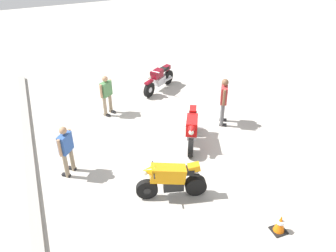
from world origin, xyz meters
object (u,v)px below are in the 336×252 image
object	(u,v)px
person_in_green_shirt	(106,93)
person_in_blue_shirt	(66,148)
person_in_red_shirt	(224,98)
motorcycle_red_sportbike	(192,129)
motorcycle_maroon_cruiser	(159,79)
motorcycle_orange_sportbike	(171,179)
traffic_cone	(280,224)

from	to	relation	value
person_in_green_shirt	person_in_blue_shirt	world-z (taller)	person_in_blue_shirt
person_in_red_shirt	person_in_green_shirt	world-z (taller)	person_in_red_shirt
motorcycle_red_sportbike	motorcycle_maroon_cruiser	size ratio (longest dim) A/B	1.03
motorcycle_orange_sportbike	person_in_blue_shirt	size ratio (longest dim) A/B	1.16
person_in_green_shirt	traffic_cone	xyz separation A→B (m)	(-7.15, -2.62, -0.63)
motorcycle_orange_sportbike	person_in_green_shirt	xyz separation A→B (m)	(5.00, 0.59, 0.29)
motorcycle_maroon_cruiser	traffic_cone	bearing A→B (deg)	55.00
motorcycle_red_sportbike	person_in_red_shirt	size ratio (longest dim) A/B	1.02
motorcycle_maroon_cruiser	person_in_blue_shirt	size ratio (longest dim) A/B	1.06
motorcycle_red_sportbike	person_in_blue_shirt	xyz separation A→B (m)	(-0.08, 4.03, 0.35)
motorcycle_maroon_cruiser	person_in_red_shirt	distance (m)	3.61
motorcycle_orange_sportbike	person_in_red_shirt	bearing A→B (deg)	-123.25
motorcycle_red_sportbike	motorcycle_maroon_cruiser	distance (m)	4.13
motorcycle_red_sportbike	motorcycle_maroon_cruiser	bearing A→B (deg)	-157.96
person_in_red_shirt	traffic_cone	bearing A→B (deg)	-73.34
motorcycle_red_sportbike	motorcycle_maroon_cruiser	world-z (taller)	motorcycle_red_sportbike
motorcycle_orange_sportbike	traffic_cone	world-z (taller)	motorcycle_orange_sportbike
person_in_red_shirt	person_in_green_shirt	xyz separation A→B (m)	(2.19, 3.72, -0.15)
motorcycle_maroon_cruiser	traffic_cone	size ratio (longest dim) A/B	3.33
person_in_blue_shirt	motorcycle_maroon_cruiser	bearing A→B (deg)	-96.22
motorcycle_maroon_cruiser	person_in_green_shirt	xyz separation A→B (m)	(-1.17, 2.52, 0.36)
motorcycle_red_sportbike	person_in_green_shirt	bearing A→B (deg)	-116.72
motorcycle_maroon_cruiser	motorcycle_orange_sportbike	distance (m)	6.47
person_in_green_shirt	traffic_cone	world-z (taller)	person_in_green_shirt
person_in_red_shirt	traffic_cone	size ratio (longest dim) A/B	3.36
motorcycle_maroon_cruiser	person_in_blue_shirt	xyz separation A→B (m)	(-4.19, 4.39, 0.42)
motorcycle_orange_sportbike	traffic_cone	size ratio (longest dim) A/B	3.65
person_in_green_shirt	traffic_cone	distance (m)	7.64
motorcycle_orange_sportbike	person_in_red_shirt	distance (m)	4.23
person_in_green_shirt	traffic_cone	size ratio (longest dim) A/B	2.98
motorcycle_maroon_cruiser	person_in_red_shirt	world-z (taller)	person_in_red_shirt
motorcycle_maroon_cruiser	motorcycle_red_sportbike	bearing A→B (deg)	49.23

